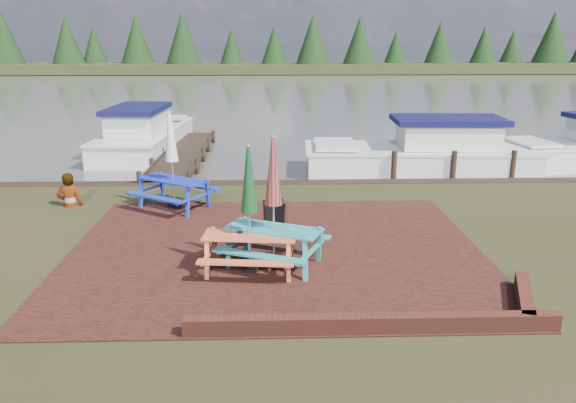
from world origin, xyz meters
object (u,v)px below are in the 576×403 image
Objects in this scene: jetty at (184,153)px; boat_near at (424,155)px; boat_jetty at (144,137)px; picnic_table_red at (250,229)px; picnic_table_teal at (274,222)px; chalkboard at (274,217)px; picnic_table_blue at (173,175)px; person at (67,173)px.

boat_near reaches higher than jetty.
jetty is at bearing -40.20° from boat_jetty.
jetty is (-2.98, 11.35, -0.78)m from picnic_table_red.
picnic_table_teal is 1.96m from chalkboard.
boat_jetty is 11.57m from boat_near.
chalkboard is at bearing -5.63° from picnic_table_blue.
picnic_table_blue is at bearing -69.66° from boat_jetty.
boat_near is at bearing -14.40° from jetty.
boat_jetty is (-4.90, 13.17, -0.43)m from picnic_table_red.
picnic_table_teal is 7.12m from person.
picnic_table_red reaches higher than boat_near.
picnic_table_teal reaches higher than picnic_table_red.
picnic_table_blue is 3.54m from chalkboard.
picnic_table_blue is 0.33× the size of boat_near.
boat_near is at bearing 62.72° from picnic_table_red.
boat_near is 4.36× the size of person.
jetty is 4.82× the size of person.
boat_near is (5.92, 9.06, -0.44)m from picnic_table_red.
picnic_table_red is at bearing 131.97° from person.
chalkboard is (0.49, 2.16, -0.48)m from picnic_table_red.
picnic_table_teal reaches higher than jetty.
picnic_table_blue is at bearing -83.78° from jetty.
boat_jetty is 8.56m from person.
picnic_table_red reaches higher than boat_jetty.
picnic_table_blue reaches higher than boat_jetty.
picnic_table_blue reaches higher than person.
picnic_table_blue reaches higher than picnic_table_teal.
boat_jetty is at bearing 140.41° from picnic_table_blue.
picnic_table_blue is at bearing 125.42° from chalkboard.
picnic_table_blue is 7.07m from jetty.
boat_jetty is (-2.67, 8.80, -0.49)m from picnic_table_blue.
boat_near is at bearing 63.45° from picnic_table_blue.
picnic_table_teal is 10.35m from boat_near.
picnic_table_teal reaches higher than boat_jetty.
boat_jetty is at bearing 136.57° from picnic_table_teal.
picnic_table_teal reaches higher than boat_near.
picnic_table_blue is at bearing 122.63° from boat_near.
picnic_table_blue reaches higher than picnic_table_red.
chalkboard is at bearing 144.50° from boat_near.
jetty is at bearing -113.97° from person.
picnic_table_red is at bearing -29.53° from picnic_table_blue.
chalkboard is 0.43× the size of person.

